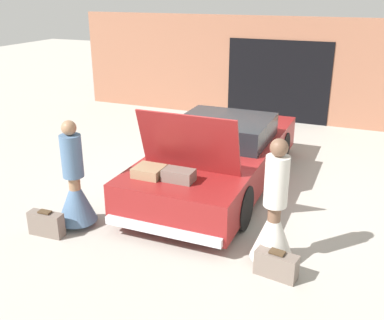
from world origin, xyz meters
The scene contains 7 objects.
ground_plane centered at (0.00, 0.00, 0.00)m, with size 40.00×40.00×0.00m, color #ADA89E.
garage_wall_back centered at (0.00, 4.83, 1.39)m, with size 12.00×0.14×2.80m.
car centered at (0.00, 0.01, 0.57)m, with size 1.94×4.85×1.76m.
person_left centered at (-1.52, -2.31, 0.61)m, with size 0.60×0.60×1.69m.
person_right centered at (1.52, -2.16, 0.63)m, with size 0.59×0.59×1.76m.
suitcase_beside_left_person centered at (-1.76, -2.76, 0.19)m, with size 0.55×0.20×0.40m.
suitcase_beside_right_person centered at (1.65, -2.46, 0.17)m, with size 0.57×0.29×0.37m.
Camera 1 is at (2.53, -7.37, 3.47)m, focal length 42.00 mm.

